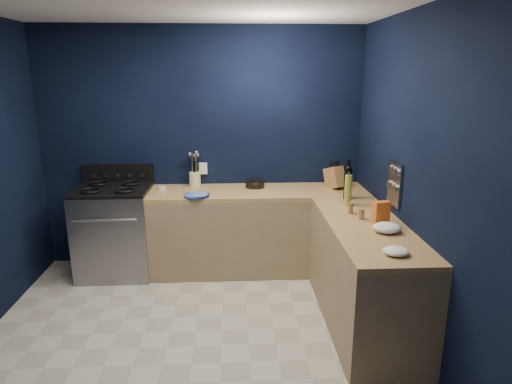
{
  "coord_description": "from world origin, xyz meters",
  "views": [
    {
      "loc": [
        0.33,
        -3.14,
        2.13
      ],
      "look_at": [
        0.55,
        1.0,
        1.0
      ],
      "focal_mm": 31.28,
      "sensor_mm": 36.0,
      "label": 1
    }
  ],
  "objects": [
    {
      "name": "wall_right",
      "position": [
        1.76,
        0.0,
        1.3
      ],
      "size": [
        0.02,
        3.5,
        2.6
      ],
      "primitive_type": "cube",
      "color": "black",
      "rests_on": "ground"
    },
    {
      "name": "oven_door",
      "position": [
        -0.93,
        1.1,
        0.45
      ],
      "size": [
        0.59,
        0.02,
        0.42
      ],
      "primitive_type": "cube",
      "color": "black",
      "rests_on": "gas_range"
    },
    {
      "name": "wine_bottle_back",
      "position": [
        -0.09,
        1.69,
        1.04
      ],
      "size": [
        0.09,
        0.09,
        0.28
      ],
      "primitive_type": "cylinder",
      "rotation": [
        0.0,
        0.0,
        -0.29
      ],
      "color": "black",
      "rests_on": "top_back"
    },
    {
      "name": "wall_front",
      "position": [
        0.0,
        -1.76,
        1.3
      ],
      "size": [
        3.5,
        0.02,
        2.6
      ],
      "primitive_type": "cube",
      "color": "black",
      "rests_on": "ground"
    },
    {
      "name": "spice_jar_near",
      "position": [
        1.37,
        0.6,
        0.95
      ],
      "size": [
        0.06,
        0.06,
        0.1
      ],
      "primitive_type": "cylinder",
      "rotation": [
        0.0,
        0.0,
        -0.37
      ],
      "color": "olive",
      "rests_on": "top_right"
    },
    {
      "name": "wall_outlet",
      "position": [
        0.0,
        1.74,
        1.08
      ],
      "size": [
        0.09,
        0.02,
        0.13
      ],
      "primitive_type": "cube",
      "color": "white",
      "rests_on": "wall_back"
    },
    {
      "name": "top_back",
      "position": [
        0.6,
        1.44,
        0.88
      ],
      "size": [
        2.3,
        0.63,
        0.04
      ],
      "primitive_type": "cube",
      "color": "olive",
      "rests_on": "cab_back"
    },
    {
      "name": "gas_range",
      "position": [
        -0.93,
        1.42,
        0.46
      ],
      "size": [
        0.76,
        0.66,
        0.92
      ],
      "primitive_type": "cube",
      "color": "gray",
      "rests_on": "floor"
    },
    {
      "name": "wall_back",
      "position": [
        0.0,
        1.76,
        1.3
      ],
      "size": [
        3.5,
        0.02,
        2.6
      ],
      "primitive_type": "cube",
      "color": "black",
      "rests_on": "ground"
    },
    {
      "name": "plate_stack",
      "position": [
        -0.04,
        1.21,
        0.92
      ],
      "size": [
        0.25,
        0.25,
        0.03
      ],
      "primitive_type": "cylinder",
      "rotation": [
        0.0,
        0.0,
        0.03
      ],
      "color": "#2E57A6",
      "rests_on": "top_back"
    },
    {
      "name": "top_right",
      "position": [
        1.44,
        0.29,
        0.88
      ],
      "size": [
        0.63,
        1.67,
        0.04
      ],
      "primitive_type": "cube",
      "color": "olive",
      "rests_on": "cab_right"
    },
    {
      "name": "cab_right",
      "position": [
        1.44,
        0.29,
        0.43
      ],
      "size": [
        0.63,
        1.67,
        0.86
      ],
      "primitive_type": "cube",
      "color": "#907958",
      "rests_on": "floor"
    },
    {
      "name": "towel_end",
      "position": [
        1.45,
        -0.33,
        0.93
      ],
      "size": [
        0.23,
        0.22,
        0.05
      ],
      "primitive_type": "ellipsoid",
      "rotation": [
        0.0,
        0.0,
        0.41
      ],
      "color": "white",
      "rests_on": "top_right"
    },
    {
      "name": "spice_jar_far",
      "position": [
        1.42,
        0.43,
        0.95
      ],
      "size": [
        0.05,
        0.05,
        0.09
      ],
      "primitive_type": "cylinder",
      "rotation": [
        0.0,
        0.0,
        0.09
      ],
      "color": "olive",
      "rests_on": "top_right"
    },
    {
      "name": "oil_bottle",
      "position": [
        1.41,
        0.85,
        1.04
      ],
      "size": [
        0.07,
        0.07,
        0.29
      ],
      "primitive_type": "cylinder",
      "rotation": [
        0.0,
        0.0,
        -0.02
      ],
      "color": "olive",
      "rests_on": "top_right"
    },
    {
      "name": "spice_panel",
      "position": [
        1.74,
        0.55,
        1.18
      ],
      "size": [
        0.02,
        0.28,
        0.38
      ],
      "primitive_type": "cube",
      "color": "gray",
      "rests_on": "wall_right"
    },
    {
      "name": "ramekin",
      "position": [
        -0.43,
        1.52,
        0.92
      ],
      "size": [
        0.1,
        0.1,
        0.03
      ],
      "primitive_type": "cylinder",
      "rotation": [
        0.0,
        0.0,
        0.2
      ],
      "color": "white",
      "rests_on": "top_back"
    },
    {
      "name": "cooktop",
      "position": [
        -0.93,
        1.42,
        0.94
      ],
      "size": [
        0.76,
        0.66,
        0.03
      ],
      "primitive_type": "cube",
      "color": "black",
      "rests_on": "gas_range"
    },
    {
      "name": "crouton_bag",
      "position": [
        1.54,
        0.29,
        1.0
      ],
      "size": [
        0.14,
        0.09,
        0.2
      ],
      "primitive_type": "cube",
      "rotation": [
        0.0,
        0.0,
        0.24
      ],
      "color": "red",
      "rests_on": "top_right"
    },
    {
      "name": "towel_front",
      "position": [
        1.53,
        0.11,
        0.94
      ],
      "size": [
        0.24,
        0.22,
        0.08
      ],
      "primitive_type": "ellipsoid",
      "rotation": [
        0.0,
        0.0,
        0.14
      ],
      "color": "white",
      "rests_on": "top_right"
    },
    {
      "name": "utensil_crock",
      "position": [
        -0.09,
        1.65,
        0.98
      ],
      "size": [
        0.15,
        0.15,
        0.16
      ],
      "primitive_type": "cylinder",
      "rotation": [
        0.0,
        0.0,
        0.27
      ],
      "color": "#F4F2BE",
      "rests_on": "top_back"
    },
    {
      "name": "floor",
      "position": [
        0.0,
        0.0,
        -0.01
      ],
      "size": [
        3.5,
        3.5,
        0.02
      ],
      "primitive_type": "cube",
      "color": "#B1AD9A",
      "rests_on": "ground"
    },
    {
      "name": "cab_back",
      "position": [
        0.6,
        1.44,
        0.43
      ],
      "size": [
        2.3,
        0.63,
        0.86
      ],
      "primitive_type": "cube",
      "color": "#907958",
      "rests_on": "floor"
    },
    {
      "name": "wine_bottle_right",
      "position": [
        1.46,
        1.07,
        1.06
      ],
      "size": [
        0.09,
        0.09,
        0.31
      ],
      "primitive_type": "cylinder",
      "rotation": [
        0.0,
        0.0,
        0.16
      ],
      "color": "black",
      "rests_on": "top_right"
    },
    {
      "name": "backguard",
      "position": [
        -0.93,
        1.72,
        1.04
      ],
      "size": [
        0.76,
        0.06,
        0.2
      ],
      "primitive_type": "cube",
      "color": "black",
      "rests_on": "gas_range"
    },
    {
      "name": "knife_block",
      "position": [
        1.43,
        1.5,
        1.01
      ],
      "size": [
        0.22,
        0.29,
        0.28
      ],
      "primitive_type": "cube",
      "rotation": [
        -0.31,
        0.0,
        0.44
      ],
      "color": "brown",
      "rests_on": "top_back"
    },
    {
      "name": "lemon_basket",
      "position": [
        0.57,
        1.56,
        0.94
      ],
      "size": [
        0.27,
        0.27,
        0.08
      ],
      "primitive_type": "cylinder",
      "rotation": [
        0.0,
        0.0,
        -0.43
      ],
      "color": "black",
      "rests_on": "top_back"
    }
  ]
}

